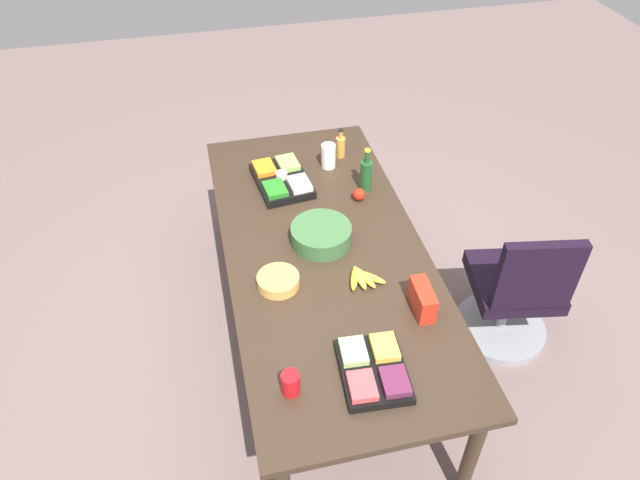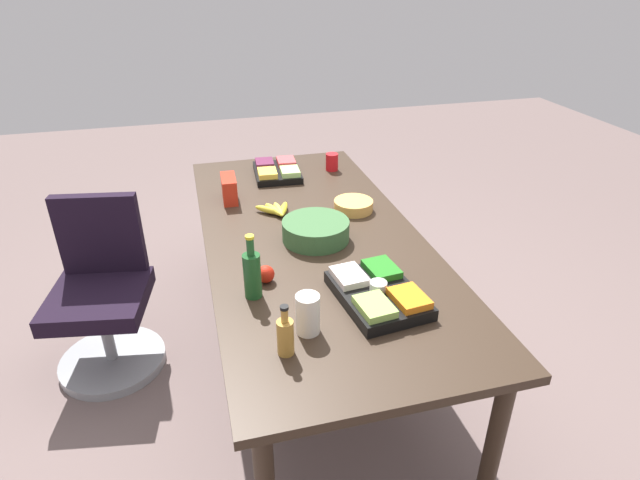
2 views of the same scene
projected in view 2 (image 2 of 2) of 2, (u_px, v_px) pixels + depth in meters
name	position (u px, v px, depth m)	size (l,w,h in m)	color
ground_plane	(313.00, 352.00, 2.99)	(10.00, 10.00, 0.00)	#6E5B58
conference_table	(312.00, 246.00, 2.65)	(2.36, 1.06, 0.76)	#34261B
office_chair	(104.00, 306.00, 2.77)	(0.56, 0.56, 0.92)	gray
banana_bunch	(276.00, 209.00, 2.82)	(0.18, 0.20, 0.04)	yellow
dressing_bottle	(285.00, 335.00, 1.81)	(0.06, 0.06, 0.20)	#BC8838
fruit_platter	(277.00, 171.00, 3.31)	(0.38, 0.30, 0.07)	black
chip_bowl	(353.00, 206.00, 2.86)	(0.21, 0.21, 0.06)	#DFA34E
veggie_tray	(378.00, 293.00, 2.11)	(0.45, 0.35, 0.09)	black
salad_bowl	(316.00, 230.00, 2.55)	(0.33, 0.33, 0.10)	#386336
chip_bag_red	(229.00, 189.00, 2.96)	(0.20, 0.08, 0.14)	red
apple_red	(266.00, 274.00, 2.23)	(0.08, 0.08, 0.08)	red
red_solo_cup	(332.00, 162.00, 3.39)	(0.08, 0.08, 0.11)	red
mayo_jar	(308.00, 314.00, 1.91)	(0.09, 0.09, 0.16)	white
wine_bottle	(252.00, 274.00, 2.10)	(0.08, 0.08, 0.28)	#1C4F22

